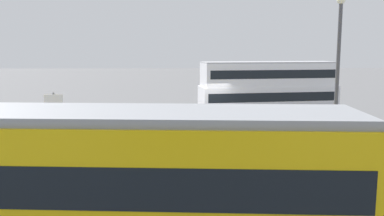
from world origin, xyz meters
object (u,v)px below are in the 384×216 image
double_decker_bus (268,88)px  pedestrian_near_railing (131,123)px  street_lamp (338,67)px  tram_yellow (36,179)px  info_sign (54,107)px

double_decker_bus → pedestrian_near_railing: size_ratio=6.01×
pedestrian_near_railing → street_lamp: 10.60m
pedestrian_near_railing → street_lamp: bearing=155.4°
tram_yellow → info_sign: (3.43, -12.75, -0.07)m
double_decker_bus → tram_yellow: size_ratio=0.67×
double_decker_bus → street_lamp: bearing=90.6°
pedestrian_near_railing → info_sign: bearing=-12.7°
pedestrian_near_railing → info_sign: 4.41m
pedestrian_near_railing → street_lamp: size_ratio=0.24×
pedestrian_near_railing → info_sign: info_sign is taller
street_lamp → double_decker_bus: bearing=-89.4°
pedestrian_near_railing → street_lamp: (-9.22, 4.21, 3.10)m
street_lamp → tram_yellow: bearing=37.1°
tram_yellow → pedestrian_near_railing: 11.85m
double_decker_bus → tram_yellow: 22.44m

